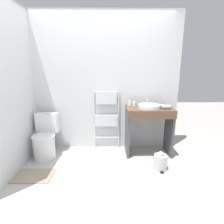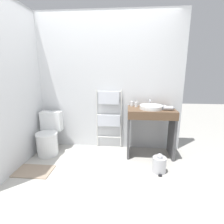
{
  "view_description": "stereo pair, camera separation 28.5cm",
  "coord_description": "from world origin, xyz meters",
  "px_view_note": "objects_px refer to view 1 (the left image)",
  "views": [
    {
      "loc": [
        0.11,
        -2.03,
        1.53
      ],
      "look_at": [
        0.15,
        0.74,
        0.84
      ],
      "focal_mm": 28.0,
      "sensor_mm": 36.0,
      "label": 1
    },
    {
      "loc": [
        0.4,
        -2.02,
        1.53
      ],
      "look_at": [
        0.15,
        0.74,
        0.84
      ],
      "focal_mm": 28.0,
      "sensor_mm": 36.0,
      "label": 2
    }
  ],
  "objects_px": {
    "sink_basin": "(149,106)",
    "trash_bin": "(160,162)",
    "cup_near_wall": "(130,103)",
    "cup_near_edge": "(134,104)",
    "hair_dryer": "(166,107)",
    "toilet": "(45,139)",
    "towel_radiator": "(106,111)"
  },
  "relations": [
    {
      "from": "sink_basin",
      "to": "trash_bin",
      "type": "height_order",
      "value": "sink_basin"
    },
    {
      "from": "cup_near_wall",
      "to": "trash_bin",
      "type": "distance_m",
      "value": 1.14
    },
    {
      "from": "cup_near_edge",
      "to": "hair_dryer",
      "type": "height_order",
      "value": "cup_near_edge"
    },
    {
      "from": "toilet",
      "to": "sink_basin",
      "type": "xyz_separation_m",
      "value": [
        1.83,
        0.07,
        0.58
      ]
    },
    {
      "from": "sink_basin",
      "to": "trash_bin",
      "type": "bearing_deg",
      "value": -79.35
    },
    {
      "from": "sink_basin",
      "to": "cup_near_edge",
      "type": "xyz_separation_m",
      "value": [
        -0.24,
        0.14,
        0.01
      ]
    },
    {
      "from": "sink_basin",
      "to": "cup_near_edge",
      "type": "height_order",
      "value": "cup_near_edge"
    },
    {
      "from": "toilet",
      "to": "towel_radiator",
      "type": "xyz_separation_m",
      "value": [
        1.08,
        0.32,
        0.43
      ]
    },
    {
      "from": "sink_basin",
      "to": "trash_bin",
      "type": "distance_m",
      "value": 0.94
    },
    {
      "from": "towel_radiator",
      "to": "trash_bin",
      "type": "height_order",
      "value": "towel_radiator"
    },
    {
      "from": "hair_dryer",
      "to": "trash_bin",
      "type": "distance_m",
      "value": 0.91
    },
    {
      "from": "cup_near_wall",
      "to": "hair_dryer",
      "type": "xyz_separation_m",
      "value": [
        0.59,
        -0.27,
        -0.01
      ]
    },
    {
      "from": "sink_basin",
      "to": "hair_dryer",
      "type": "bearing_deg",
      "value": -13.65
    },
    {
      "from": "cup_near_edge",
      "to": "hair_dryer",
      "type": "distance_m",
      "value": 0.56
    },
    {
      "from": "cup_near_wall",
      "to": "toilet",
      "type": "bearing_deg",
      "value": -169.98
    },
    {
      "from": "hair_dryer",
      "to": "trash_bin",
      "type": "relative_size",
      "value": 0.67
    },
    {
      "from": "sink_basin",
      "to": "hair_dryer",
      "type": "relative_size",
      "value": 1.92
    },
    {
      "from": "towel_radiator",
      "to": "hair_dryer",
      "type": "distance_m",
      "value": 1.09
    },
    {
      "from": "trash_bin",
      "to": "toilet",
      "type": "bearing_deg",
      "value": 166.74
    },
    {
      "from": "sink_basin",
      "to": "cup_near_edge",
      "type": "bearing_deg",
      "value": 150.1
    },
    {
      "from": "toilet",
      "to": "cup_near_edge",
      "type": "xyz_separation_m",
      "value": [
        1.59,
        0.21,
        0.6
      ]
    },
    {
      "from": "sink_basin",
      "to": "hair_dryer",
      "type": "xyz_separation_m",
      "value": [
        0.27,
        -0.07,
        0.0
      ]
    },
    {
      "from": "cup_near_edge",
      "to": "trash_bin",
      "type": "height_order",
      "value": "cup_near_edge"
    },
    {
      "from": "toilet",
      "to": "sink_basin",
      "type": "distance_m",
      "value": 1.93
    },
    {
      "from": "toilet",
      "to": "hair_dryer",
      "type": "xyz_separation_m",
      "value": [
        2.11,
        -0.0,
        0.59
      ]
    },
    {
      "from": "hair_dryer",
      "to": "trash_bin",
      "type": "height_order",
      "value": "hair_dryer"
    },
    {
      "from": "towel_radiator",
      "to": "hair_dryer",
      "type": "xyz_separation_m",
      "value": [
        1.03,
        -0.33,
        0.16
      ]
    },
    {
      "from": "toilet",
      "to": "trash_bin",
      "type": "relative_size",
      "value": 2.52
    },
    {
      "from": "sink_basin",
      "to": "hair_dryer",
      "type": "height_order",
      "value": "hair_dryer"
    },
    {
      "from": "cup_near_edge",
      "to": "hair_dryer",
      "type": "xyz_separation_m",
      "value": [
        0.52,
        -0.21,
        -0.01
      ]
    },
    {
      "from": "hair_dryer",
      "to": "cup_near_wall",
      "type": "bearing_deg",
      "value": 155.61
    },
    {
      "from": "toilet",
      "to": "trash_bin",
      "type": "distance_m",
      "value": 1.99
    }
  ]
}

